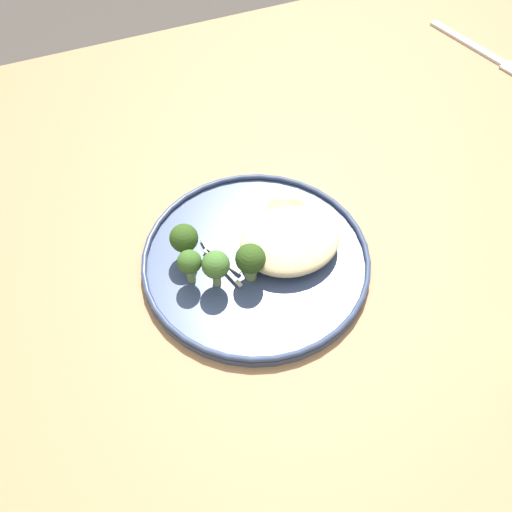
% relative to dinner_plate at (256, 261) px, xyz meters
% --- Properties ---
extents(ground, '(6.00, 6.00, 0.00)m').
position_rel_dinner_plate_xyz_m(ground, '(-0.01, 0.02, -0.75)').
color(ground, '#47423D').
extents(wooden_dining_table, '(1.40, 1.00, 0.74)m').
position_rel_dinner_plate_xyz_m(wooden_dining_table, '(-0.01, 0.02, -0.09)').
color(wooden_dining_table, '#9E754C').
rests_on(wooden_dining_table, ground).
extents(dinner_plate, '(0.29, 0.29, 0.02)m').
position_rel_dinner_plate_xyz_m(dinner_plate, '(0.00, 0.00, 0.00)').
color(dinner_plate, '#38476B').
rests_on(dinner_plate, wooden_dining_table).
extents(noodle_bed, '(0.13, 0.11, 0.04)m').
position_rel_dinner_plate_xyz_m(noodle_bed, '(0.05, 0.00, 0.02)').
color(noodle_bed, beige).
rests_on(noodle_bed, dinner_plate).
extents(seared_scallop_right_edge, '(0.04, 0.04, 0.01)m').
position_rel_dinner_plate_xyz_m(seared_scallop_right_edge, '(0.08, 0.02, 0.01)').
color(seared_scallop_right_edge, beige).
rests_on(seared_scallop_right_edge, dinner_plate).
extents(seared_scallop_left_edge, '(0.02, 0.02, 0.01)m').
position_rel_dinner_plate_xyz_m(seared_scallop_left_edge, '(0.05, 0.02, 0.01)').
color(seared_scallop_left_edge, '#E5C689').
rests_on(seared_scallop_left_edge, dinner_plate).
extents(seared_scallop_on_noodles, '(0.03, 0.03, 0.01)m').
position_rel_dinner_plate_xyz_m(seared_scallop_on_noodles, '(0.02, -0.01, 0.01)').
color(seared_scallop_on_noodles, '#E5C689').
rests_on(seared_scallop_on_noodles, dinner_plate).
extents(seared_scallop_large_seared, '(0.04, 0.04, 0.02)m').
position_rel_dinner_plate_xyz_m(seared_scallop_large_seared, '(0.05, 0.06, 0.01)').
color(seared_scallop_large_seared, beige).
rests_on(seared_scallop_large_seared, dinner_plate).
extents(seared_scallop_center_golden, '(0.03, 0.03, 0.01)m').
position_rel_dinner_plate_xyz_m(seared_scallop_center_golden, '(0.07, 0.05, 0.01)').
color(seared_scallop_center_golden, '#E5C689').
rests_on(seared_scallop_center_golden, dinner_plate).
extents(seared_scallop_half_hidden, '(0.03, 0.03, 0.02)m').
position_rel_dinner_plate_xyz_m(seared_scallop_half_hidden, '(0.07, -0.02, 0.01)').
color(seared_scallop_half_hidden, '#DBB77A').
rests_on(seared_scallop_half_hidden, dinner_plate).
extents(broccoli_floret_tall_stalk, '(0.03, 0.03, 0.06)m').
position_rel_dinner_plate_xyz_m(broccoli_floret_tall_stalk, '(-0.06, -0.02, 0.04)').
color(broccoli_floret_tall_stalk, '#89A356').
rests_on(broccoli_floret_tall_stalk, dinner_plate).
extents(broccoli_floret_rear_charred, '(0.04, 0.04, 0.05)m').
position_rel_dinner_plate_xyz_m(broccoli_floret_rear_charred, '(-0.08, 0.04, 0.04)').
color(broccoli_floret_rear_charred, '#89A356').
rests_on(broccoli_floret_rear_charred, dinner_plate).
extents(broccoli_floret_near_rim, '(0.03, 0.03, 0.05)m').
position_rel_dinner_plate_xyz_m(broccoli_floret_near_rim, '(-0.08, 0.00, 0.04)').
color(broccoli_floret_near_rim, '#89A356').
rests_on(broccoli_floret_near_rim, dinner_plate).
extents(broccoli_floret_front_edge, '(0.04, 0.04, 0.06)m').
position_rel_dinner_plate_xyz_m(broccoli_floret_front_edge, '(-0.01, -0.02, 0.04)').
color(broccoli_floret_front_edge, '#89A356').
rests_on(broccoli_floret_front_edge, dinner_plate).
extents(onion_sliver_pale_crescent, '(0.04, 0.05, 0.00)m').
position_rel_dinner_plate_xyz_m(onion_sliver_pale_crescent, '(-0.04, 0.01, 0.01)').
color(onion_sliver_pale_crescent, silver).
rests_on(onion_sliver_pale_crescent, dinner_plate).
extents(onion_sliver_curled_piece, '(0.01, 0.05, 0.00)m').
position_rel_dinner_plate_xyz_m(onion_sliver_curled_piece, '(-0.05, 0.03, 0.01)').
color(onion_sliver_curled_piece, silver).
rests_on(onion_sliver_curled_piece, dinner_plate).
extents(onion_sliver_long_sliver, '(0.02, 0.05, 0.00)m').
position_rel_dinner_plate_xyz_m(onion_sliver_long_sliver, '(-0.04, -0.01, 0.01)').
color(onion_sliver_long_sliver, silver).
rests_on(onion_sliver_long_sliver, dinner_plate).
extents(onion_sliver_short_strip, '(0.04, 0.02, 0.00)m').
position_rel_dinner_plate_xyz_m(onion_sliver_short_strip, '(0.00, 0.01, 0.01)').
color(onion_sliver_short_strip, silver).
rests_on(onion_sliver_short_strip, dinner_plate).
extents(dinner_fork, '(0.08, 0.18, 0.00)m').
position_rel_dinner_plate_xyz_m(dinner_fork, '(0.50, 0.28, -0.01)').
color(dinner_fork, silver).
rests_on(dinner_fork, wooden_dining_table).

